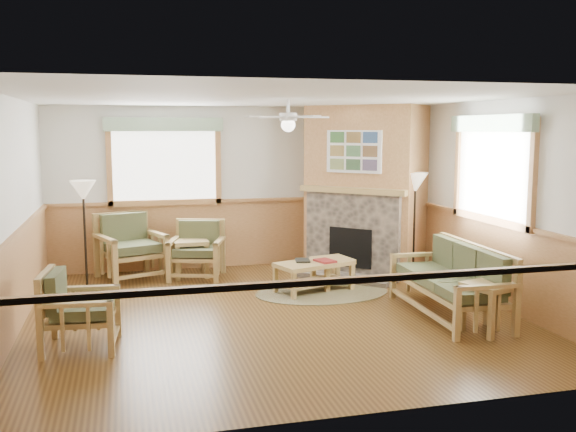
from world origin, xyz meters
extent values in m
cube|color=#583A18|center=(0.00, 0.00, -0.01)|extent=(6.00, 6.00, 0.01)
cube|color=white|center=(0.00, 0.00, 2.70)|extent=(6.00, 6.00, 0.01)
cube|color=white|center=(0.00, 3.00, 1.35)|extent=(6.00, 0.02, 2.70)
cube|color=white|center=(0.00, -3.00, 1.35)|extent=(6.00, 0.02, 2.70)
cube|color=white|center=(-3.00, 0.00, 1.35)|extent=(0.02, 6.00, 2.70)
cube|color=white|center=(3.00, 0.00, 1.35)|extent=(0.02, 6.00, 2.70)
cylinder|color=brown|center=(0.94, 0.84, 0.01)|extent=(2.44, 2.44, 0.01)
cube|color=maroon|center=(1.00, 0.91, 0.47)|extent=(0.30, 0.35, 0.03)
cube|color=black|center=(0.70, 1.03, 0.46)|extent=(0.25, 0.30, 0.03)
camera|label=1|loc=(-1.76, -7.69, 2.33)|focal=40.00mm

